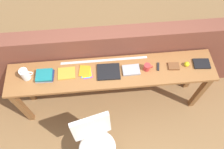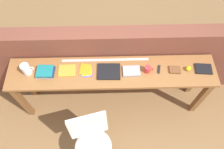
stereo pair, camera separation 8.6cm
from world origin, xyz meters
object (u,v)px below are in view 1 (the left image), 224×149
at_px(book_repair_rightmost, 202,64).
at_px(leather_journal_brown, 174,66).
at_px(pitcher_white, 25,74).
at_px(pamphlet_pile_colourful, 86,72).
at_px(magazine_cycling, 66,73).
at_px(book_open_centre, 109,72).
at_px(chair_white_moulded, 95,141).
at_px(book_stack_leftmost, 45,76).
at_px(multitool_folded, 158,67).
at_px(mug, 147,67).
at_px(sports_ball_small, 187,64).

bearing_deg(book_repair_rightmost, leather_journal_brown, -174.86).
xyz_separation_m(pitcher_white, pamphlet_pile_colourful, (0.69, 0.01, -0.07)).
bearing_deg(pitcher_white, magazine_cycling, 1.40).
bearing_deg(pamphlet_pile_colourful, book_open_centre, -5.10).
distance_m(book_open_centre, book_repair_rightmost, 1.13).
xyz_separation_m(chair_white_moulded, book_open_centre, (0.22, 0.70, 0.36)).
xyz_separation_m(book_stack_leftmost, multitool_folded, (1.34, 0.02, -0.03)).
bearing_deg(mug, multitool_folded, 6.96).
bearing_deg(magazine_cycling, book_stack_leftmost, -174.14).
distance_m(leather_journal_brown, book_repair_rightmost, 0.34).
bearing_deg(chair_white_moulded, pamphlet_pile_colourful, 93.79).
xyz_separation_m(pitcher_white, book_repair_rightmost, (2.08, -0.01, -0.07)).
relative_size(multitool_folded, leather_journal_brown, 0.85).
distance_m(pitcher_white, mug, 1.41).
xyz_separation_m(pitcher_white, magazine_cycling, (0.46, 0.01, -0.07)).
bearing_deg(book_open_centre, mug, 1.64).
distance_m(book_open_centre, multitool_folded, 0.60).
bearing_deg(chair_white_moulded, leather_journal_brown, 35.12).
height_order(multitool_folded, book_repair_rightmost, book_repair_rightmost).
xyz_separation_m(magazine_cycling, mug, (0.96, -0.03, 0.04)).
bearing_deg(book_open_centre, pamphlet_pile_colourful, 176.40).
bearing_deg(pitcher_white, mug, -0.61).
relative_size(book_stack_leftmost, leather_journal_brown, 1.65).
xyz_separation_m(book_open_centre, book_repair_rightmost, (1.13, 0.01, 0.00)).
bearing_deg(book_stack_leftmost, book_repair_rightmost, 0.39).
height_order(leather_journal_brown, sports_ball_small, sports_ball_small).
bearing_deg(book_stack_leftmost, pamphlet_pile_colourful, 3.29).
bearing_deg(magazine_cycling, pamphlet_pile_colourful, -2.14).
height_order(pamphlet_pile_colourful, book_open_centre, book_open_centre).
bearing_deg(book_stack_leftmost, magazine_cycling, 7.14).
bearing_deg(sports_ball_small, chair_white_moulded, -148.59).
xyz_separation_m(magazine_cycling, multitool_folded, (1.10, -0.01, 0.00)).
bearing_deg(mug, pitcher_white, 179.39).
relative_size(book_open_centre, sports_ball_small, 4.43).
relative_size(mug, sports_ball_small, 1.80).
height_order(book_stack_leftmost, book_repair_rightmost, book_stack_leftmost).
height_order(book_stack_leftmost, sports_ball_small, book_stack_leftmost).
xyz_separation_m(multitool_folded, book_repair_rightmost, (0.53, -0.01, 0.00)).
distance_m(book_stack_leftmost, sports_ball_small, 1.69).
bearing_deg(chair_white_moulded, book_open_centre, 72.63).
distance_m(book_open_centre, sports_ball_small, 0.94).
height_order(book_open_centre, book_repair_rightmost, same).
bearing_deg(multitool_folded, book_stack_leftmost, -179.06).
xyz_separation_m(mug, book_repair_rightmost, (0.67, 0.01, -0.03)).
relative_size(book_stack_leftmost, pamphlet_pile_colourful, 1.11).
xyz_separation_m(pamphlet_pile_colourful, mug, (0.73, -0.02, 0.04)).
bearing_deg(pamphlet_pile_colourful, book_stack_leftmost, -176.71).
bearing_deg(multitool_folded, pitcher_white, -179.91).
bearing_deg(mug, book_repair_rightmost, 0.70).
relative_size(pitcher_white, multitool_folded, 1.67).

